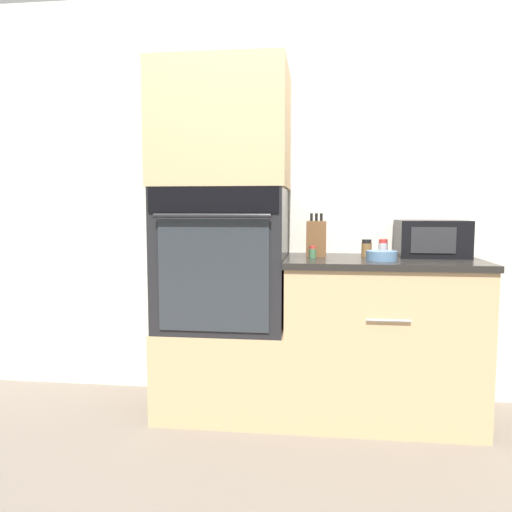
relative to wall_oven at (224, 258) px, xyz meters
name	(u,v)px	position (x,y,z in m)	size (l,w,h in m)	color
ground_plane	(283,435)	(0.37, -0.30, -0.90)	(12.00, 12.00, 0.00)	#6B6056
wall_back	(291,198)	(0.37, 0.33, 0.35)	(8.00, 0.05, 2.50)	silver
oven_cabinet_base	(224,367)	(0.00, 0.00, -0.65)	(0.74, 0.60, 0.51)	tan
wall_oven	(224,258)	(0.00, 0.00, 0.00)	(0.71, 0.64, 0.80)	black
oven_cabinet_upper	(223,128)	(0.00, 0.00, 0.73)	(0.74, 0.60, 0.67)	tan
counter_unit	(380,338)	(0.89, 0.00, -0.45)	(1.07, 0.63, 0.91)	tan
microwave	(431,239)	(1.19, 0.14, 0.11)	(0.38, 0.31, 0.21)	black
knife_block	(316,238)	(0.53, 0.09, 0.11)	(0.11, 0.13, 0.25)	brown
bowl	(381,256)	(0.88, -0.10, 0.03)	(0.17, 0.17, 0.05)	#517599
condiment_jar_near	(383,248)	(0.91, 0.10, 0.06)	(0.05, 0.05, 0.10)	silver
condiment_jar_mid	(366,248)	(0.82, 0.10, 0.06)	(0.06, 0.06, 0.10)	brown
condiment_jar_far	(312,252)	(0.51, -0.02, 0.04)	(0.04, 0.04, 0.07)	#427047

